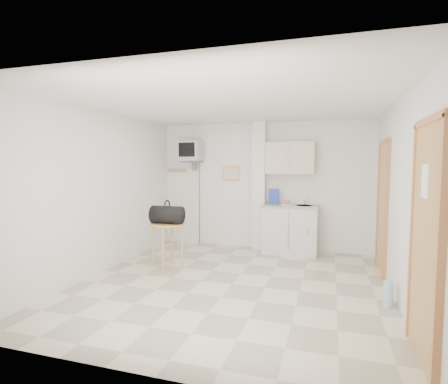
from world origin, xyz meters
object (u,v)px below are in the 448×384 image
(crt_television, at_px, (191,152))
(duffel_bag, at_px, (167,215))
(water_bottle, at_px, (388,294))
(round_table, at_px, (167,230))

(crt_television, distance_m, duffel_bag, 1.95)
(duffel_bag, height_order, water_bottle, duffel_bag)
(water_bottle, bearing_deg, duffel_bag, 169.38)
(duffel_bag, distance_m, water_bottle, 3.31)
(water_bottle, bearing_deg, crt_television, 147.12)
(crt_television, bearing_deg, water_bottle, -32.88)
(crt_television, distance_m, round_table, 2.06)
(crt_television, bearing_deg, duffel_bag, -81.01)
(crt_television, height_order, round_table, crt_television)
(water_bottle, bearing_deg, round_table, 168.65)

